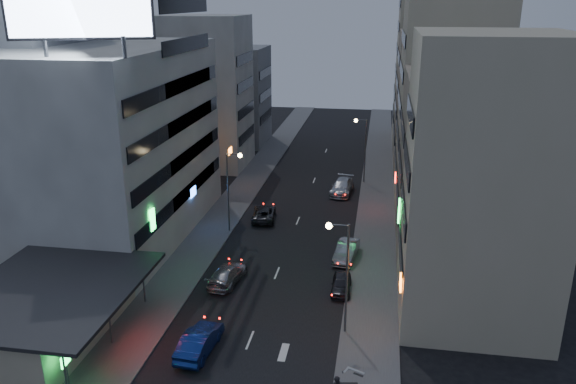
% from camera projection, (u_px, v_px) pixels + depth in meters
% --- Properties ---
extents(ground, '(180.00, 180.00, 0.00)m').
position_uv_depth(ground, '(235.00, 377.00, 34.36)').
color(ground, black).
rests_on(ground, ground).
extents(sidewalk_left, '(4.00, 120.00, 0.12)m').
position_uv_depth(sidewalk_left, '(233.00, 203.00, 63.57)').
color(sidewalk_left, '#4C4C4F').
rests_on(sidewalk_left, ground).
extents(sidewalk_right, '(4.00, 120.00, 0.12)m').
position_uv_depth(sidewalk_right, '(376.00, 211.00, 61.07)').
color(sidewalk_right, '#4C4C4F').
rests_on(sidewalk_right, ground).
extents(food_court, '(11.00, 13.00, 3.88)m').
position_uv_depth(food_court, '(41.00, 312.00, 37.75)').
color(food_court, '#B1A48B').
rests_on(food_court, ground).
extents(white_building, '(14.00, 24.00, 18.00)m').
position_uv_depth(white_building, '(110.00, 144.00, 52.73)').
color(white_building, silver).
rests_on(white_building, ground).
extents(grey_tower, '(10.00, 14.00, 34.00)m').
position_uv_depth(grey_tower, '(29.00, 53.00, 54.33)').
color(grey_tower, slate).
rests_on(grey_tower, ground).
extents(shophouse_near, '(10.00, 11.00, 20.00)m').
position_uv_depth(shophouse_near, '(481.00, 182.00, 38.56)').
color(shophouse_near, '#B1A48B').
rests_on(shophouse_near, ground).
extents(shophouse_mid, '(11.00, 12.00, 16.00)m').
position_uv_depth(shophouse_mid, '(464.00, 165.00, 49.85)').
color(shophouse_mid, tan).
rests_on(shophouse_mid, ground).
extents(shophouse_far, '(10.00, 14.00, 22.00)m').
position_uv_depth(shophouse_far, '(447.00, 105.00, 61.08)').
color(shophouse_far, '#B1A48B').
rests_on(shophouse_far, ground).
extents(far_left_a, '(11.00, 10.00, 20.00)m').
position_uv_depth(far_left_a, '(206.00, 93.00, 75.49)').
color(far_left_a, silver).
rests_on(far_left_a, ground).
extents(far_left_b, '(12.00, 10.00, 15.00)m').
position_uv_depth(far_left_b, '(228.00, 96.00, 88.50)').
color(far_left_b, slate).
rests_on(far_left_b, ground).
extents(far_right_a, '(11.00, 12.00, 18.00)m').
position_uv_depth(far_right_a, '(438.00, 100.00, 75.64)').
color(far_right_a, tan).
rests_on(far_right_a, ground).
extents(far_right_b, '(12.00, 12.00, 24.00)m').
position_uv_depth(far_right_b, '(436.00, 66.00, 87.64)').
color(far_right_b, '#B1A48B').
rests_on(far_right_b, ground).
extents(billboard, '(9.52, 3.75, 6.20)m').
position_uv_depth(billboard, '(79.00, 3.00, 38.63)').
color(billboard, '#595B60').
rests_on(billboard, white_building).
extents(street_lamp_right_near, '(1.60, 0.44, 8.02)m').
position_uv_depth(street_lamp_right_near, '(341.00, 262.00, 37.29)').
color(street_lamp_right_near, '#595B60').
rests_on(street_lamp_right_near, sidewalk_right).
extents(street_lamp_left, '(1.60, 0.44, 8.02)m').
position_uv_depth(street_lamp_left, '(232.00, 181.00, 54.05)').
color(street_lamp_left, '#595B60').
rests_on(street_lamp_left, sidewalk_left).
extents(street_lamp_right_far, '(1.60, 0.44, 8.02)m').
position_uv_depth(street_lamp_right_far, '(362.00, 141.00, 68.99)').
color(street_lamp_right_far, '#595B60').
rests_on(street_lamp_right_far, sidewalk_right).
extents(parked_car_right_near, '(1.59, 3.81, 1.29)m').
position_uv_depth(parked_car_right_near, '(341.00, 284.00, 44.28)').
color(parked_car_right_near, '#28272D').
rests_on(parked_car_right_near, ground).
extents(parked_car_right_mid, '(2.24, 4.89, 1.55)m').
position_uv_depth(parked_car_right_mid, '(346.00, 251.00, 49.71)').
color(parked_car_right_mid, gray).
rests_on(parked_car_right_mid, ground).
extents(parked_car_left, '(2.89, 5.20, 1.38)m').
position_uv_depth(parked_car_left, '(264.00, 213.00, 58.76)').
color(parked_car_left, '#2A2B2F').
rests_on(parked_car_left, ground).
extents(parked_car_right_far, '(2.81, 5.86, 1.65)m').
position_uv_depth(parked_car_right_far, '(342.00, 187.00, 66.62)').
color(parked_car_right_far, '#ABADB3').
rests_on(parked_car_right_far, ground).
extents(road_car_blue, '(2.06, 4.98, 1.60)m').
position_uv_depth(road_car_blue, '(199.00, 341.00, 36.59)').
color(road_car_blue, navy).
rests_on(road_car_blue, ground).
extents(road_car_silver, '(2.63, 5.26, 1.47)m').
position_uv_depth(road_car_silver, '(227.00, 274.00, 45.62)').
color(road_car_silver, '#9D9FA5').
rests_on(road_car_silver, ground).
extents(scooter_black_b, '(0.89, 1.89, 1.11)m').
position_uv_depth(scooter_black_b, '(358.00, 375.00, 33.52)').
color(scooter_black_b, black).
rests_on(scooter_black_b, sidewalk_right).
extents(scooter_silver_b, '(1.25, 1.88, 1.10)m').
position_uv_depth(scooter_silver_b, '(366.00, 365.00, 34.37)').
color(scooter_silver_b, '#9D9FA4').
rests_on(scooter_silver_b, sidewalk_right).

